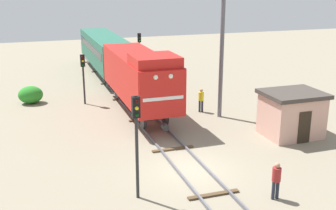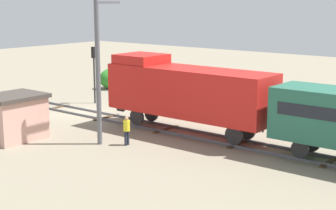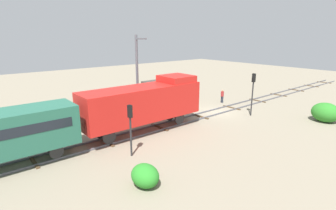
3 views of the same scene
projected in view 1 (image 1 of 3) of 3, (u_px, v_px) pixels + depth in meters
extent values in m
plane|color=gray|center=(191.00, 170.00, 21.00)|extent=(98.20, 98.20, 0.00)
cube|color=#595960|center=(177.00, 170.00, 20.75)|extent=(0.10, 65.47, 0.16)
cube|color=#595960|center=(204.00, 166.00, 21.19)|extent=(0.10, 65.47, 0.16)
cube|color=#4C3823|center=(214.00, 195.00, 18.51)|extent=(2.40, 0.24, 0.09)
cube|color=#4C3823|center=(173.00, 149.00, 23.46)|extent=(2.40, 0.24, 0.09)
cube|color=#4C3823|center=(146.00, 119.00, 28.41)|extent=(2.40, 0.24, 0.09)
cube|color=#4C3823|center=(128.00, 98.00, 33.37)|extent=(2.40, 0.24, 0.09)
cube|color=#4C3823|center=(114.00, 83.00, 38.32)|extent=(2.40, 0.24, 0.09)
cube|color=#4C3823|center=(103.00, 71.00, 43.27)|extent=(2.40, 0.24, 0.09)
cube|color=#4C3823|center=(95.00, 61.00, 48.22)|extent=(2.40, 0.24, 0.09)
cube|color=red|center=(139.00, 75.00, 29.33)|extent=(2.90, 11.00, 2.90)
cube|color=red|center=(155.00, 60.00, 25.28)|extent=(2.75, 2.80, 0.60)
cube|color=red|center=(163.00, 95.00, 24.29)|extent=(2.84, 0.10, 2.84)
cube|color=white|center=(163.00, 99.00, 24.31)|extent=(2.46, 0.06, 0.20)
sphere|color=white|center=(156.00, 77.00, 23.79)|extent=(0.28, 0.28, 0.28)
sphere|color=white|center=(171.00, 76.00, 24.06)|extent=(0.28, 0.28, 0.28)
cylinder|color=#262628|center=(165.00, 127.00, 24.55)|extent=(0.36, 0.50, 0.36)
cylinder|color=#262628|center=(143.00, 119.00, 26.32)|extent=(0.18, 1.10, 1.10)
cylinder|color=#262628|center=(165.00, 117.00, 26.76)|extent=(0.18, 1.10, 1.10)
cylinder|color=#262628|center=(118.00, 91.00, 33.04)|extent=(0.18, 1.10, 1.10)
cylinder|color=#262628|center=(136.00, 89.00, 33.48)|extent=(0.18, 1.10, 1.10)
cube|color=#26604C|center=(105.00, 50.00, 41.29)|extent=(2.80, 14.00, 2.70)
cube|color=black|center=(105.00, 46.00, 41.19)|extent=(2.84, 12.88, 0.64)
cylinder|color=#262628|center=(109.00, 80.00, 36.69)|extent=(0.16, 0.96, 0.96)
cylinder|color=#262628|center=(125.00, 79.00, 37.13)|extent=(0.16, 0.96, 0.96)
cylinder|color=#262628|center=(90.00, 59.00, 46.50)|extent=(0.16, 0.96, 0.96)
cylinder|color=#262628|center=(103.00, 58.00, 46.94)|extent=(0.16, 0.96, 0.96)
cylinder|color=#262628|center=(137.00, 149.00, 17.71)|extent=(0.14, 0.14, 4.58)
cube|color=black|center=(136.00, 107.00, 17.18)|extent=(0.32, 0.24, 0.90)
sphere|color=#390606|center=(137.00, 102.00, 16.97)|extent=(0.16, 0.16, 0.16)
sphere|color=yellow|center=(137.00, 108.00, 17.05)|extent=(0.16, 0.16, 0.16)
sphere|color=black|center=(137.00, 115.00, 17.14)|extent=(0.16, 0.16, 0.16)
cylinder|color=#262628|center=(84.00, 80.00, 31.54)|extent=(0.14, 0.14, 3.79)
cube|color=black|center=(83.00, 61.00, 31.13)|extent=(0.32, 0.24, 0.90)
sphere|color=#390606|center=(83.00, 57.00, 30.92)|extent=(0.16, 0.16, 0.16)
sphere|color=yellow|center=(83.00, 61.00, 31.00)|extent=(0.16, 0.16, 0.16)
sphere|color=black|center=(83.00, 65.00, 31.08)|extent=(0.16, 0.16, 0.16)
cylinder|color=#262628|center=(140.00, 52.00, 42.78)|extent=(0.14, 0.14, 3.90)
cube|color=black|center=(139.00, 38.00, 42.35)|extent=(0.32, 0.24, 0.90)
sphere|color=#390606|center=(140.00, 35.00, 42.14)|extent=(0.16, 0.16, 0.16)
sphere|color=#3C3306|center=(140.00, 38.00, 42.22)|extent=(0.16, 0.16, 0.16)
sphere|color=green|center=(140.00, 41.00, 42.31)|extent=(0.16, 0.16, 0.16)
cylinder|color=#262B38|center=(273.00, 190.00, 18.10)|extent=(0.15, 0.15, 0.85)
cylinder|color=#262B38|center=(277.00, 190.00, 18.16)|extent=(0.15, 0.15, 0.85)
cylinder|color=maroon|center=(277.00, 174.00, 17.92)|extent=(0.38, 0.38, 0.62)
sphere|color=tan|center=(277.00, 165.00, 17.80)|extent=(0.23, 0.23, 0.23)
cylinder|color=#262B38|center=(200.00, 106.00, 30.02)|extent=(0.15, 0.15, 0.85)
cylinder|color=#262B38|center=(202.00, 106.00, 30.08)|extent=(0.15, 0.15, 0.85)
cylinder|color=yellow|center=(201.00, 96.00, 29.83)|extent=(0.38, 0.38, 0.62)
sphere|color=tan|center=(201.00, 90.00, 29.71)|extent=(0.23, 0.23, 0.23)
cylinder|color=#595960|center=(222.00, 56.00, 27.92)|extent=(0.28, 0.28, 8.49)
cube|color=#D19E8C|center=(291.00, 116.00, 25.28)|extent=(3.20, 2.60, 2.50)
cube|color=#3F3833|center=(293.00, 94.00, 24.88)|extent=(3.50, 2.90, 0.24)
cube|color=#2D2319|center=(304.00, 128.00, 24.17)|extent=(0.80, 0.06, 1.90)
ellipsoid|color=#288226|center=(31.00, 95.00, 32.06)|extent=(1.83, 1.50, 1.33)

